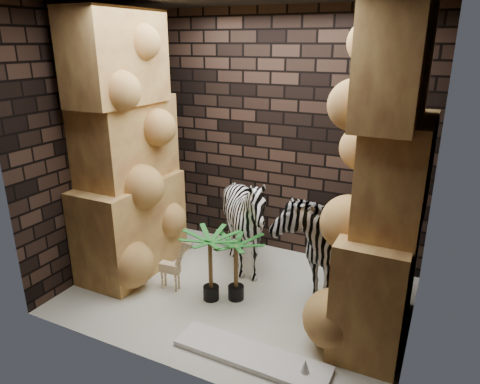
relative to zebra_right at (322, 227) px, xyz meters
The scene contains 13 objects.
floor 1.18m from the zebra_right, 146.51° to the right, with size 3.50×3.50×0.00m, color silver.
wall_back 1.30m from the zebra_right, 135.23° to the left, with size 3.50×3.50×0.00m, color black.
wall_front 2.05m from the zebra_right, 113.36° to the right, with size 3.50×3.50×0.00m, color black.
wall_left 2.66m from the zebra_right, 168.71° to the right, with size 3.00×3.00×0.00m, color black.
wall_right 1.34m from the zebra_right, 26.71° to the right, with size 3.00×3.00×0.00m, color black.
rock_pillar_left 2.34m from the zebra_right, 166.94° to the right, with size 0.68×1.30×3.00m, color #E2BA5C, non-canonical shape.
rock_pillar_right 1.12m from the zebra_right, 36.98° to the right, with size 0.58×1.25×3.00m, color #E2BA5C, non-canonical shape.
zebra_right is the anchor object (origin of this frame).
zebra_left 0.91m from the zebra_right, behind, with size 1.04×1.28×1.16m, color white.
giraffe_toy 1.70m from the zebra_right, 154.13° to the right, with size 0.34×0.11×0.66m, color beige, non-canonical shape.
palm_front 1.01m from the zebra_right, 141.93° to the right, with size 0.36×0.36×0.73m, color #206115, non-canonical shape.
palm_back 1.25m from the zebra_right, 144.19° to the right, with size 0.36×0.36×0.77m, color #206115, non-canonical shape.
surfboard 1.55m from the zebra_right, 98.48° to the right, with size 1.40×0.34×0.05m, color white.
Camera 1 is at (1.83, -3.68, 2.61)m, focal length 32.56 mm.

